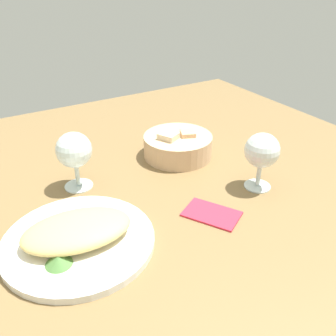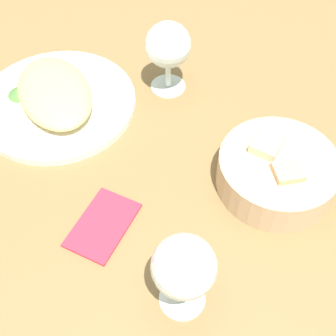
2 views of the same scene
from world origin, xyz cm
name	(u,v)px [view 1 (image 1 of 2)]	position (x,y,z in cm)	size (l,w,h in cm)	color
ground_plane	(156,215)	(0.00, 0.00, -1.00)	(140.00, 140.00, 2.00)	olive
plate	(79,241)	(-17.07, -1.79, 0.70)	(27.48, 27.48, 1.40)	white
omelette	(77,230)	(-17.07, -1.79, 3.29)	(19.45, 11.98, 3.79)	#E2C26E
lettuce_garnish	(58,260)	(-21.92, -6.38, 2.26)	(4.59, 4.59, 1.72)	#4B7C3A
bread_basket	(178,146)	(16.85, 18.48, 2.98)	(17.70, 17.70, 7.18)	tan
wine_glass_near	(262,152)	(24.30, -3.68, 8.77)	(7.70, 7.70, 13.08)	silver
wine_glass_far	(74,152)	(-10.49, 17.24, 8.82)	(7.87, 7.87, 13.23)	silver
folded_napkin	(212,213)	(8.99, -6.94, 0.40)	(11.00, 7.00, 0.80)	red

